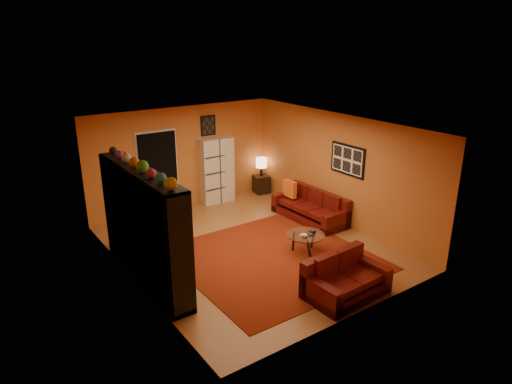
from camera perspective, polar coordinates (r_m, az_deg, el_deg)
floor at (r=9.76m, az=-0.81°, el=-6.91°), size 6.00×6.00×0.00m
ceiling at (r=8.92m, az=-0.89°, el=8.26°), size 6.00×6.00×0.00m
wall_back at (r=11.75m, az=-9.12°, el=4.23°), size 6.00×0.00×6.00m
wall_front at (r=7.15m, az=12.86°, el=-6.10°), size 6.00×0.00×6.00m
wall_left at (r=8.21m, az=-15.46°, el=-2.94°), size 0.00×6.00×6.00m
wall_right at (r=10.79m, az=10.21°, el=2.81°), size 0.00×6.00×6.00m
rug at (r=9.30m, az=2.15°, el=-8.28°), size 3.60×3.60×0.01m
doorway at (r=11.52m, az=-12.08°, el=2.29°), size 0.95×0.10×2.04m
wall_art_right at (r=10.50m, az=11.38°, el=3.97°), size 0.03×1.00×0.70m
wall_art_back at (r=11.90m, az=-6.00°, el=8.27°), size 0.42×0.03×0.52m
entertainment_unit at (r=8.37m, az=-13.87°, el=-4.21°), size 0.45×3.00×2.10m
tv at (r=8.40m, az=-13.52°, el=-4.44°), size 0.98×0.13×0.56m
sofa at (r=11.16m, az=7.02°, el=-1.95°), size 0.86×1.99×0.85m
loveseat at (r=8.17m, az=10.81°, el=-10.58°), size 1.46×0.91×0.85m
throw_pillow at (r=11.40m, az=4.23°, el=0.43°), size 0.12×0.42×0.42m
coffee_table at (r=9.45m, az=6.17°, el=-5.52°), size 0.79×0.79×0.40m
storage_cabinet at (r=12.08m, az=-4.94°, el=2.70°), size 0.89×0.45×1.74m
bowl_chair at (r=10.91m, az=-11.83°, el=-2.68°), size 0.69×0.69×0.56m
side_table at (r=12.91m, az=0.68°, el=1.00°), size 0.46×0.46×0.50m
table_lamp at (r=12.73m, az=0.69°, el=3.63°), size 0.31×0.31×0.52m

